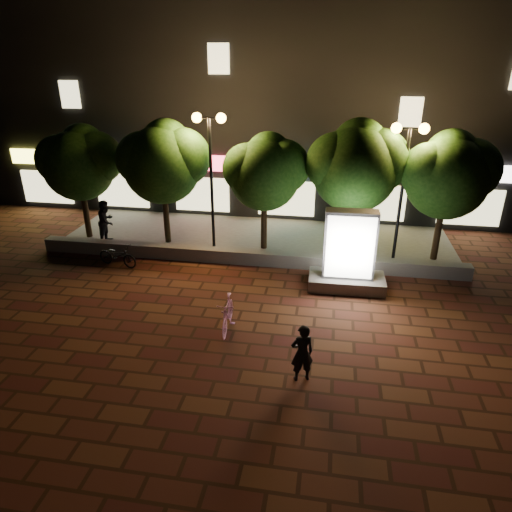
% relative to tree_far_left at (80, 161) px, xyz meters
% --- Properties ---
extents(ground, '(80.00, 80.00, 0.00)m').
position_rel_tree_far_left_xyz_m(ground, '(6.95, -5.46, -3.29)').
color(ground, '#522C19').
rests_on(ground, ground).
extents(retaining_wall, '(16.00, 0.45, 0.50)m').
position_rel_tree_far_left_xyz_m(retaining_wall, '(6.95, -1.46, -3.04)').
color(retaining_wall, slate).
rests_on(retaining_wall, ground).
extents(sidewalk, '(16.00, 5.00, 0.08)m').
position_rel_tree_far_left_xyz_m(sidewalk, '(6.95, 1.04, -3.25)').
color(sidewalk, slate).
rests_on(sidewalk, ground).
extents(building_block, '(28.00, 8.12, 11.30)m').
position_rel_tree_far_left_xyz_m(building_block, '(6.94, 7.53, 1.70)').
color(building_block, black).
rests_on(building_block, ground).
extents(tree_far_left, '(3.36, 2.80, 4.63)m').
position_rel_tree_far_left_xyz_m(tree_far_left, '(0.00, 0.00, 0.00)').
color(tree_far_left, '#302113').
rests_on(tree_far_left, sidewalk).
extents(tree_left, '(3.60, 3.00, 4.89)m').
position_rel_tree_far_left_xyz_m(tree_left, '(3.50, 0.00, 0.15)').
color(tree_left, '#302113').
rests_on(tree_left, sidewalk).
extents(tree_mid, '(3.24, 2.70, 4.50)m').
position_rel_tree_far_left_xyz_m(tree_mid, '(7.50, -0.00, -0.08)').
color(tree_mid, '#302113').
rests_on(tree_mid, sidewalk).
extents(tree_right, '(3.72, 3.10, 5.07)m').
position_rel_tree_far_left_xyz_m(tree_right, '(10.80, 0.00, 0.27)').
color(tree_right, '#302113').
rests_on(tree_right, sidewalk).
extents(tree_far_right, '(3.48, 2.90, 4.76)m').
position_rel_tree_far_left_xyz_m(tree_far_right, '(14.00, 0.00, 0.08)').
color(tree_far_right, '#302113').
rests_on(tree_far_right, sidewalk).
extents(street_lamp_left, '(1.26, 0.36, 5.18)m').
position_rel_tree_far_left_xyz_m(street_lamp_left, '(5.45, -0.26, 0.74)').
color(street_lamp_left, black).
rests_on(street_lamp_left, sidewalk).
extents(street_lamp_right, '(1.26, 0.36, 4.98)m').
position_rel_tree_far_left_xyz_m(street_lamp_right, '(12.45, -0.26, 0.60)').
color(street_lamp_right, black).
rests_on(street_lamp_right, sidewalk).
extents(ad_kiosk, '(2.52, 1.30, 2.70)m').
position_rel_tree_far_left_xyz_m(ad_kiosk, '(10.66, -2.82, -2.20)').
color(ad_kiosk, slate).
rests_on(ad_kiosk, ground).
extents(scooter_pink, '(0.56, 1.65, 0.98)m').
position_rel_tree_far_left_xyz_m(scooter_pink, '(7.31, -5.94, -2.80)').
color(scooter_pink, '#F096D2').
rests_on(scooter_pink, ground).
extents(rider, '(0.64, 0.53, 1.51)m').
position_rel_tree_far_left_xyz_m(rider, '(9.54, -7.81, -2.54)').
color(rider, black).
rests_on(rider, ground).
extents(scooter_parked, '(1.69, 0.89, 0.84)m').
position_rel_tree_far_left_xyz_m(scooter_parked, '(2.38, -2.49, -2.87)').
color(scooter_parked, black).
rests_on(scooter_parked, ground).
extents(pedestrian, '(0.69, 0.87, 1.75)m').
position_rel_tree_far_left_xyz_m(pedestrian, '(1.02, -0.45, -2.34)').
color(pedestrian, black).
rests_on(pedestrian, sidewalk).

